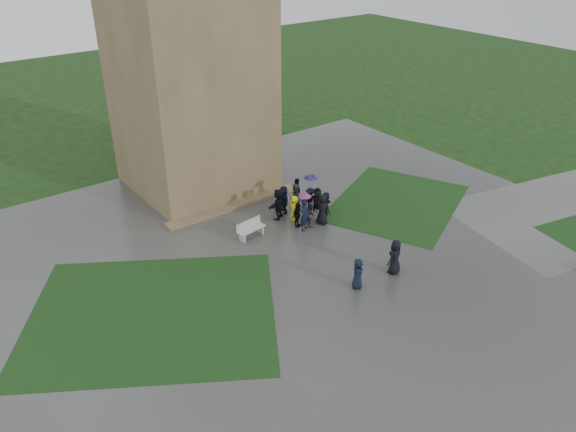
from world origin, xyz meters
TOP-DOWN VIEW (x-y plane):
  - ground at (0.00, 0.00)m, footprint 120.00×120.00m
  - plaza at (0.00, 2.00)m, footprint 34.00×34.00m
  - lawn_inset_left at (-8.50, 4.00)m, footprint 14.10×13.46m
  - lawn_inset_right at (8.50, 5.00)m, footprint 11.12×10.15m
  - tower at (0.00, 15.00)m, footprint 8.00×8.00m
  - tower_plinth at (0.00, 10.60)m, footprint 9.00×0.80m
  - bench at (-1.12, 7.02)m, footprint 1.76×0.75m
  - visitor_cluster at (2.62, 7.21)m, footprint 4.09×3.89m
  - pedestrian_mid at (0.31, -0.11)m, footprint 0.94×0.91m
  - pedestrian_near at (2.68, -0.29)m, footprint 0.99×0.76m

SIDE VIEW (x-z plane):
  - ground at x=0.00m, z-range 0.00..0.00m
  - plaza at x=0.00m, z-range 0.00..0.02m
  - lawn_inset_left at x=-8.50m, z-range 0.02..0.03m
  - lawn_inset_right at x=8.50m, z-range 0.02..0.03m
  - tower_plinth at x=0.00m, z-range 0.02..0.24m
  - bench at x=-1.12m, z-range 0.03..1.03m
  - pedestrian_mid at x=0.31m, z-range 0.02..1.61m
  - pedestrian_near at x=2.68m, z-range 0.02..1.87m
  - visitor_cluster at x=2.62m, z-range -0.25..2.16m
  - tower at x=0.00m, z-range 0.00..18.00m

